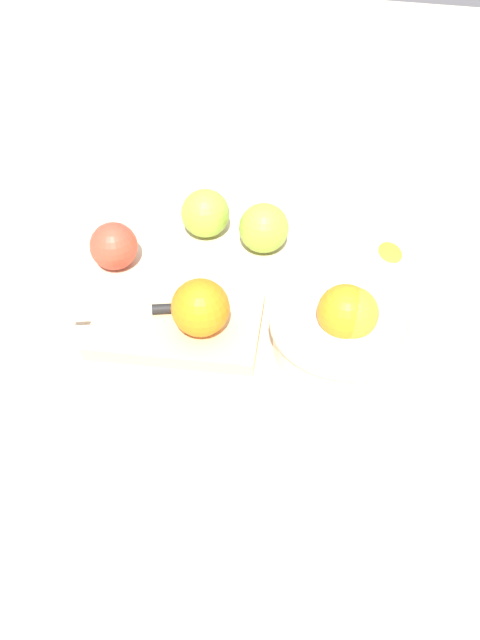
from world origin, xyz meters
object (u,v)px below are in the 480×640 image
(bowl, at_px, (345,327))
(knife, at_px, (144,311))
(cutting_board, at_px, (177,325))
(apple_front_center, at_px, (264,228))
(apple_front_right, at_px, (205,213))
(orange_on_board, at_px, (200,308))
(apple_mid_right, at_px, (114,246))

(bowl, height_order, knife, bowl)
(cutting_board, height_order, apple_front_center, apple_front_center)
(apple_front_right, relative_size, apple_front_center, 1.00)
(bowl, height_order, orange_on_board, bowl)
(apple_front_center, bearing_deg, apple_front_right, -11.36)
(orange_on_board, height_order, apple_front_right, orange_on_board)
(cutting_board, relative_size, orange_on_board, 2.94)
(apple_mid_right, xyz_separation_m, apple_front_right, (-0.11, -0.10, 0.00))
(orange_on_board, height_order, apple_front_center, orange_on_board)
(knife, height_order, apple_front_center, apple_front_center)
(bowl, relative_size, orange_on_board, 2.56)
(knife, xyz_separation_m, apple_front_right, (-0.03, -0.22, 0.01))
(apple_front_right, height_order, apple_front_center, same)
(apple_mid_right, bearing_deg, orange_on_board, 142.41)
(orange_on_board, distance_m, knife, 0.09)
(orange_on_board, bearing_deg, cutting_board, -13.95)
(apple_front_center, bearing_deg, bowl, 126.52)
(orange_on_board, xyz_separation_m, knife, (0.08, -0.01, -0.03))
(apple_mid_right, relative_size, apple_front_center, 0.94)
(cutting_board, bearing_deg, apple_mid_right, -42.71)
(apple_mid_right, height_order, apple_front_right, apple_front_right)
(orange_on_board, bearing_deg, apple_front_center, -102.16)
(cutting_board, bearing_deg, apple_front_center, -112.27)
(knife, bearing_deg, apple_mid_right, -54.37)
(apple_mid_right, bearing_deg, knife, 125.63)
(knife, bearing_deg, apple_front_right, -98.48)
(cutting_board, bearing_deg, orange_on_board, 166.05)
(cutting_board, xyz_separation_m, apple_front_center, (-0.08, -0.20, 0.03))
(bowl, bearing_deg, orange_on_board, 6.41)
(apple_front_right, xyz_separation_m, apple_front_center, (-0.10, 0.02, 0.00))
(apple_mid_right, bearing_deg, cutting_board, 137.29)
(bowl, distance_m, cutting_board, 0.23)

